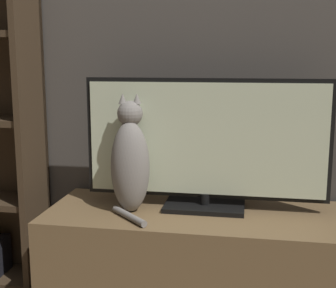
# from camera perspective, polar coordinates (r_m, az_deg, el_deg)

# --- Properties ---
(wall_back) EXTENTS (4.80, 0.05, 2.60)m
(wall_back) POSITION_cam_1_polar(r_m,az_deg,el_deg) (2.26, 4.68, 15.04)
(wall_back) COLOR #47423D
(wall_back) RESTS_ON ground_plane
(tv_stand) EXTENTS (1.30, 0.53, 0.46)m
(tv_stand) POSITION_cam_1_polar(r_m,az_deg,el_deg) (2.13, 3.42, -14.15)
(tv_stand) COLOR brown
(tv_stand) RESTS_ON ground_plane
(tv) EXTENTS (1.06, 0.21, 0.57)m
(tv) POSITION_cam_1_polar(r_m,az_deg,el_deg) (2.03, 4.58, -0.01)
(tv) COLOR black
(tv) RESTS_ON tv_stand
(cat) EXTENTS (0.21, 0.29, 0.51)m
(cat) POSITION_cam_1_polar(r_m,az_deg,el_deg) (2.01, -4.62, -2.16)
(cat) COLOR gray
(cat) RESTS_ON tv_stand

